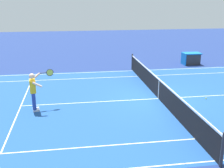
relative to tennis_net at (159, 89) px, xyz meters
name	(u,v)px	position (x,y,z in m)	size (l,w,h in m)	color
ground_plane	(158,99)	(0.00, 0.00, -0.49)	(60.00, 60.00, 0.00)	navy
court_slab	(158,99)	(0.00, 0.00, -0.49)	(24.20, 11.40, 0.00)	#1E4C93
court_line_markings	(158,99)	(0.00, 0.00, -0.49)	(23.85, 11.05, 0.01)	white
tennis_net	(159,89)	(0.00, 0.00, 0.00)	(0.10, 11.70, 1.08)	#2D2D33
tennis_player_near	(34,90)	(5.70, 0.63, 0.44)	(1.02, 0.83, 1.70)	navy
tennis_ball	(206,98)	(-2.23, 0.41, -0.46)	(0.07, 0.07, 0.07)	#CCE01E
equipment_cart_tarped	(191,58)	(-4.56, -6.72, -0.05)	(1.25, 0.84, 0.85)	#2D2D33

